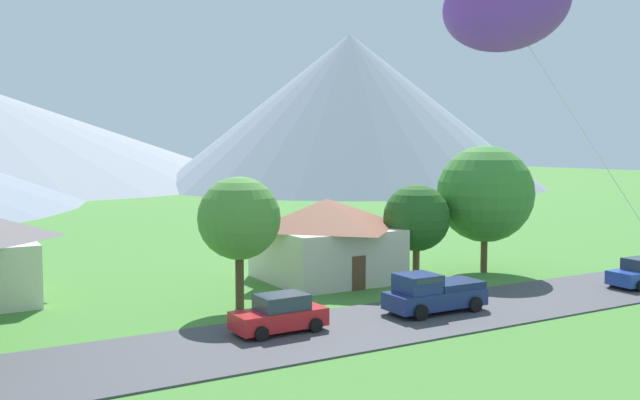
# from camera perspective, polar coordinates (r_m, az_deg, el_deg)

# --- Properties ---
(road_strip) EXTENTS (160.00, 6.99, 0.08)m
(road_strip) POSITION_cam_1_polar(r_m,az_deg,el_deg) (30.33, -4.53, -11.45)
(road_strip) COLOR #424247
(road_strip) RESTS_ON ground
(mountain_central_ridge) EXTENTS (77.83, 77.83, 30.93)m
(mountain_central_ridge) POSITION_cam_1_polar(r_m,az_deg,el_deg) (143.12, 2.44, 7.32)
(mountain_central_ridge) COLOR gray
(mountain_central_ridge) RESTS_ON ground
(house_leftmost) EXTENTS (7.95, 7.93, 5.08)m
(house_leftmost) POSITION_cam_1_polar(r_m,az_deg,el_deg) (43.29, 0.53, -3.12)
(house_leftmost) COLOR beige
(house_leftmost) RESTS_ON ground
(tree_near_left) EXTENTS (4.24, 4.24, 6.81)m
(tree_near_left) POSITION_cam_1_polar(r_m,az_deg,el_deg) (35.53, -6.65, -1.52)
(tree_near_left) COLOR #4C3823
(tree_near_left) RESTS_ON ground
(tree_left_of_center) EXTENTS (4.22, 4.22, 5.93)m
(tree_left_of_center) POSITION_cam_1_polar(r_m,az_deg,el_deg) (44.24, 7.92, -1.47)
(tree_left_of_center) COLOR brown
(tree_left_of_center) RESTS_ON ground
(tree_right_of_center) EXTENTS (6.35, 6.35, 8.38)m
(tree_right_of_center) POSITION_cam_1_polar(r_m,az_deg,el_deg) (46.91, 13.38, 0.49)
(tree_right_of_center) COLOR brown
(tree_right_of_center) RESTS_ON ground
(parked_car_red_west_end) EXTENTS (4.26, 2.19, 1.68)m
(parked_car_red_west_end) POSITION_cam_1_polar(r_m,az_deg,el_deg) (31.39, -3.33, -9.34)
(parked_car_red_west_end) COLOR red
(parked_car_red_west_end) RESTS_ON road_strip
(pickup_truck_navy_west_side) EXTENTS (5.22, 2.37, 1.99)m
(pickup_truck_navy_west_side) POSITION_cam_1_polar(r_m,az_deg,el_deg) (35.32, 9.25, -7.51)
(pickup_truck_navy_west_side) COLOR navy
(pickup_truck_navy_west_side) RESTS_ON road_strip
(kite_flyer_with_kite) EXTENTS (4.79, 8.25, 13.49)m
(kite_flyer_with_kite) POSITION_cam_1_polar(r_m,az_deg,el_deg) (20.06, 14.99, 15.13)
(kite_flyer_with_kite) COLOR black
(kite_flyer_with_kite) RESTS_ON ground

